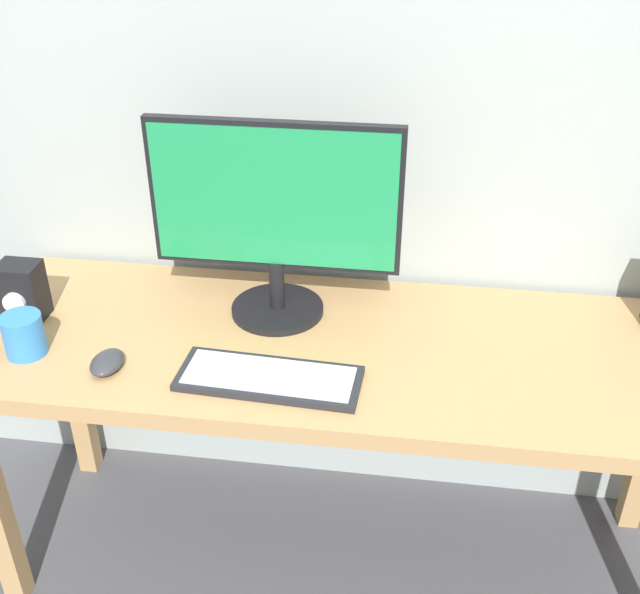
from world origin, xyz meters
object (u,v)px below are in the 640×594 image
object	(u,v)px
keyboard_primary	(269,378)
coffee_mug	(24,335)
monitor	(275,213)
mouse	(107,362)
audio_controller	(22,291)
desk	(342,370)

from	to	relation	value
keyboard_primary	coffee_mug	world-z (taller)	coffee_mug
monitor	mouse	bearing A→B (deg)	-138.46
mouse	audio_controller	xyz separation A→B (m)	(-0.27, 0.17, 0.06)
desk	coffee_mug	world-z (taller)	coffee_mug
monitor	coffee_mug	xyz separation A→B (m)	(-0.52, -0.26, -0.21)
keyboard_primary	mouse	distance (m)	0.36
audio_controller	mouse	bearing A→B (deg)	-32.66
mouse	audio_controller	bearing A→B (deg)	147.36
monitor	mouse	distance (m)	0.50
mouse	coffee_mug	size ratio (longest dim) A/B	1.04
keyboard_primary	coffee_mug	bearing A→B (deg)	177.12
keyboard_primary	desk	bearing A→B (deg)	49.69
monitor	audio_controller	size ratio (longest dim) A/B	4.03
monitor	desk	bearing A→B (deg)	-35.36
desk	monitor	xyz separation A→B (m)	(-0.17, 0.12, 0.33)
desk	audio_controller	xyz separation A→B (m)	(-0.76, 0.01, 0.15)
mouse	coffee_mug	xyz separation A→B (m)	(-0.20, 0.03, 0.03)
keyboard_primary	audio_controller	world-z (taller)	audio_controller
desk	keyboard_primary	size ratio (longest dim) A/B	4.40
coffee_mug	keyboard_primary	bearing A→B (deg)	-2.88
keyboard_primary	coffee_mug	size ratio (longest dim) A/B	4.13
mouse	coffee_mug	world-z (taller)	coffee_mug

